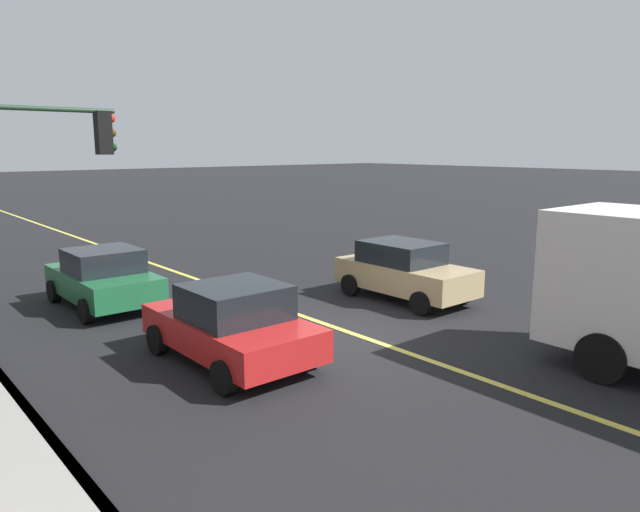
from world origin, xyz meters
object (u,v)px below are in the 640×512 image
object	(u,v)px
car_red	(232,324)
traffic_light_mast	(21,177)
car_green	(103,278)
car_tan	(404,270)

from	to	relation	value
car_red	traffic_light_mast	world-z (taller)	traffic_light_mast
car_green	traffic_light_mast	bearing A→B (deg)	135.77
car_tan	car_green	distance (m)	7.93
car_red	car_green	size ratio (longest dim) A/B	1.01
traffic_light_mast	car_red	bearing A→B (deg)	-139.90
traffic_light_mast	car_green	bearing A→B (deg)	-44.23
car_red	car_green	bearing A→B (deg)	4.28
car_red	car_tan	bearing A→B (deg)	-80.28
car_red	car_green	xyz separation A→B (m)	(5.58, 0.42, 0.00)
car_red	car_green	world-z (taller)	car_red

